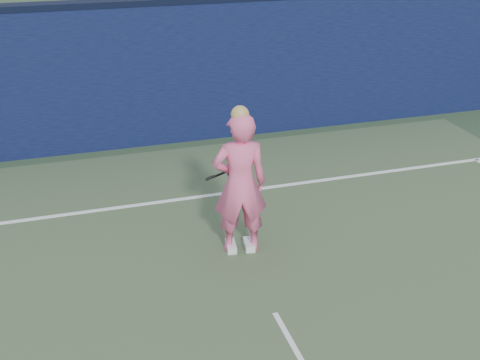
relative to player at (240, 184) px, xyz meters
name	(u,v)px	position (x,y,z in m)	size (l,w,h in m)	color
backstop_wall	(174,74)	(-0.02, 4.09, 0.30)	(24.00, 0.40, 2.50)	black
wall_cap	(171,0)	(-0.02, 4.09, 1.60)	(24.00, 0.42, 0.10)	black
player	(240,184)	(0.00, 0.00, 0.00)	(0.74, 0.54, 1.96)	#F96191
racket	(235,170)	(0.06, 0.45, -0.01)	(0.57, 0.12, 0.31)	black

